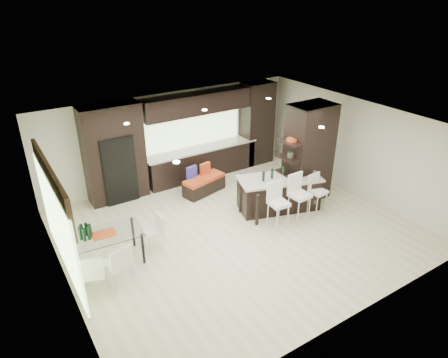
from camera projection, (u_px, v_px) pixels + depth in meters
ground at (237, 230)px, 9.89m from camera, size 8.00×8.00×0.00m
back_wall at (172, 137)px, 11.95m from camera, size 8.00×0.02×2.70m
left_wall at (59, 233)px, 7.38m from camera, size 0.02×7.00×2.70m
right_wall at (356, 147)px, 11.21m from camera, size 0.02×7.00×2.70m
ceiling at (239, 126)px, 8.70m from camera, size 8.00×7.00×0.02m
window_left at (59, 227)px, 7.55m from camera, size 0.04×3.20×1.90m
window_back at (190, 127)px, 12.12m from camera, size 3.40×0.04×1.20m
stone_accent at (51, 184)px, 7.17m from camera, size 0.08×3.00×0.80m
ceiling_spots at (232, 123)px, 8.90m from camera, size 4.00×3.00×0.02m
back_cabinetry at (192, 137)px, 11.94m from camera, size 6.80×0.68×2.70m
refrigerator at (116, 168)px, 10.93m from camera, size 0.90×0.68×1.90m
partition_column at (309, 153)px, 10.84m from camera, size 1.20×0.80×2.70m
kitchen_island at (279, 193)px, 10.65m from camera, size 2.34×1.53×0.90m
stool_left at (278, 211)px, 9.72m from camera, size 0.46×0.46×0.98m
stool_mid at (299, 203)px, 10.02m from camera, size 0.48×0.48×1.03m
stool_right at (317, 198)px, 10.40m from camera, size 0.43×0.43×0.89m
bench at (204, 185)px, 11.54m from camera, size 1.36×0.78×0.49m
floor_vase at (313, 190)px, 10.61m from camera, size 0.52×0.52×1.11m
dining_table at (106, 249)px, 8.54m from camera, size 1.62×0.98×0.75m
chair_near at (117, 266)px, 7.93m from camera, size 0.58×0.58×0.89m
chair_far at (93, 274)px, 7.70m from camera, size 0.61×0.61×0.89m
chair_end at (153, 234)px, 9.05m from camera, size 0.42×0.42×0.78m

